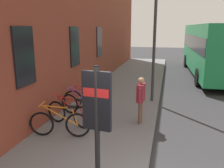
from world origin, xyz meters
name	(u,v)px	position (x,y,z in m)	size (l,w,h in m)	color
ground	(183,107)	(6.00, -1.00, 0.00)	(60.00, 60.00, 0.00)	#2D2D30
sidewalk_pavement	(126,89)	(8.00, 1.75, 0.06)	(24.00, 3.50, 0.12)	slate
station_facade	(93,18)	(8.99, 3.80, 3.67)	(22.00, 0.65, 7.36)	brown
bicycle_mid_rack	(60,124)	(2.10, 2.60, 0.51)	(0.48, 1.76, 0.97)	black
bicycle_beside_lamp	(70,114)	(2.90, 2.65, 0.51)	(0.62, 1.72, 0.97)	black
bicycle_end_of_row	(82,105)	(3.78, 2.57, 0.51)	(0.62, 1.73, 0.97)	black
bicycle_nearest_sign	(87,99)	(4.51, 2.65, 0.51)	(0.51, 1.75, 0.97)	black
transit_info_sign	(97,109)	(0.28, 0.91, 1.72)	(0.14, 0.56, 2.40)	black
city_bus	(212,47)	(13.17, -3.00, 1.92)	(10.58, 2.93, 3.35)	#1E8C4C
pedestrian_by_facade	(141,96)	(3.62, 0.50, 1.05)	(0.58, 0.25, 1.52)	brown
street_lamp	(155,26)	(6.15, 0.30, 3.23)	(0.28, 0.28, 5.26)	#333338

